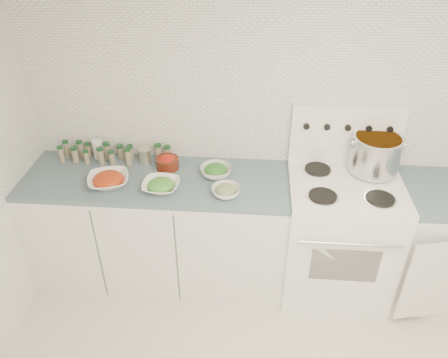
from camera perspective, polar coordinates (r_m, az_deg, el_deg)
room_walls at (r=1.64m, az=8.85°, el=-4.99°), size 3.54×3.04×2.52m
counter_left at (r=3.33m, az=-8.29°, el=-6.36°), size 1.85×0.62×0.90m
stove at (r=3.29m, az=14.61°, el=-6.81°), size 0.76×0.70×1.36m
stock_pot at (r=3.13m, az=19.17°, el=3.29°), size 0.35×0.33×0.25m
bowl_tomato at (r=3.04m, az=-14.87°, el=-0.11°), size 0.34×0.34×0.09m
bowl_snowpea at (r=2.92m, az=-8.24°, el=-0.82°), size 0.25×0.25×0.08m
bowl_broccoli at (r=3.03m, az=-1.07°, el=1.08°), size 0.27×0.27×0.09m
bowl_zucchini at (r=2.84m, az=0.26°, el=-1.54°), size 0.23×0.23×0.08m
bowl_pepper at (r=3.14m, az=-7.41°, el=2.21°), size 0.16×0.16×0.10m
salt_canister at (r=3.35m, az=-16.14°, el=3.76°), size 0.09×0.09×0.15m
tin_can at (r=3.22m, az=-10.29°, el=2.98°), size 0.10×0.10×0.11m
spice_cluster at (r=3.31m, az=-14.90°, el=3.31°), size 0.81×0.15×0.14m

